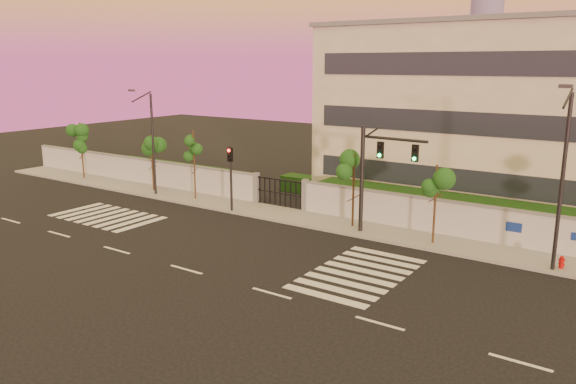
% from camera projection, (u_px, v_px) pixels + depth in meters
% --- Properties ---
extents(ground, '(120.00, 120.00, 0.00)m').
position_uv_depth(ground, '(186.00, 270.00, 26.51)').
color(ground, black).
rests_on(ground, ground).
extents(sidewalk, '(60.00, 3.00, 0.15)m').
position_uv_depth(sidewalk, '(306.00, 219.00, 34.95)').
color(sidewalk, gray).
rests_on(sidewalk, ground).
extents(perimeter_wall, '(60.00, 0.36, 2.20)m').
position_uv_depth(perimeter_wall, '(320.00, 199.00, 35.87)').
color(perimeter_wall, '#AFB1B6').
rests_on(perimeter_wall, ground).
extents(hedge_row, '(41.00, 4.25, 1.80)m').
position_uv_depth(hedge_row, '(354.00, 197.00, 37.55)').
color(hedge_row, black).
rests_on(hedge_row, ground).
extents(institutional_building, '(24.40, 12.40, 12.25)m').
position_uv_depth(institutional_building, '(510.00, 114.00, 37.89)').
color(institutional_building, beige).
rests_on(institutional_building, ground).
extents(road_markings, '(57.00, 7.62, 0.02)m').
position_uv_depth(road_markings, '(214.00, 243.00, 30.40)').
color(road_markings, silver).
rests_on(road_markings, ground).
extents(street_tree_a, '(1.43, 1.14, 4.79)m').
position_uv_depth(street_tree_a, '(81.00, 138.00, 46.20)').
color(street_tree_a, '#382314').
rests_on(street_tree_a, ground).
extents(street_tree_b, '(1.44, 1.14, 4.34)m').
position_uv_depth(street_tree_b, '(152.00, 150.00, 41.85)').
color(street_tree_b, '#382314').
rests_on(street_tree_b, ground).
extents(street_tree_c, '(1.34, 1.06, 4.98)m').
position_uv_depth(street_tree_c, '(194.00, 150.00, 39.06)').
color(street_tree_c, '#382314').
rests_on(street_tree_c, ground).
extents(street_tree_d, '(1.54, 1.23, 4.41)m').
position_uv_depth(street_tree_d, '(354.00, 174.00, 32.47)').
color(street_tree_d, '#382314').
rests_on(street_tree_d, ground).
extents(street_tree_e, '(1.49, 1.19, 4.38)m').
position_uv_depth(street_tree_e, '(437.00, 187.00, 29.33)').
color(street_tree_e, '#382314').
rests_on(street_tree_e, ground).
extents(traffic_signal_main, '(3.90, 0.47, 6.17)m').
position_uv_depth(traffic_signal_main, '(375.00, 168.00, 30.91)').
color(traffic_signal_main, black).
rests_on(traffic_signal_main, ground).
extents(traffic_signal_secondary, '(0.34, 0.34, 4.43)m').
position_uv_depth(traffic_signal_secondary, '(231.00, 170.00, 36.03)').
color(traffic_signal_secondary, black).
rests_on(traffic_signal_secondary, ground).
extents(streetlight_west, '(0.47, 1.87, 7.79)m').
position_uv_depth(streetlight_west, '(151.00, 139.00, 40.28)').
color(streetlight_west, black).
rests_on(streetlight_west, ground).
extents(streetlight_east, '(0.52, 2.09, 8.69)m').
position_uv_depth(streetlight_east, '(562.00, 174.00, 24.99)').
color(streetlight_east, black).
rests_on(streetlight_east, ground).
extents(fire_hydrant, '(0.30, 0.28, 0.76)m').
position_uv_depth(fire_hydrant, '(561.00, 264.00, 26.22)').
color(fire_hydrant, '#AD0B0B').
rests_on(fire_hydrant, ground).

